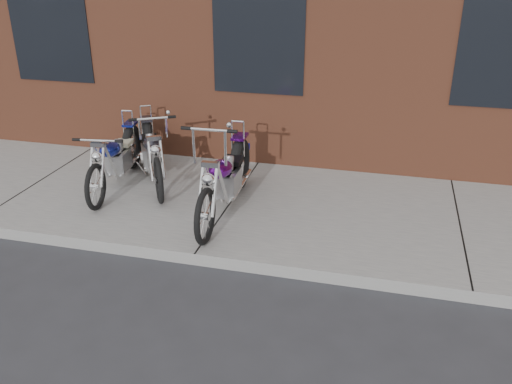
# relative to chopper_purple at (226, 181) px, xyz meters

# --- Properties ---
(ground) EXTENTS (120.00, 120.00, 0.00)m
(ground) POSITION_rel_chopper_purple_xyz_m (-0.01, -1.18, -0.58)
(ground) COLOR #2E2E32
(ground) RESTS_ON ground
(sidewalk) EXTENTS (22.00, 3.00, 0.15)m
(sidewalk) POSITION_rel_chopper_purple_xyz_m (-0.01, 0.32, -0.50)
(sidewalk) COLOR gray
(sidewalk) RESTS_ON ground
(chopper_purple) EXTENTS (0.58, 2.37, 1.33)m
(chopper_purple) POSITION_rel_chopper_purple_xyz_m (0.00, 0.00, 0.00)
(chopper_purple) COLOR black
(chopper_purple) RESTS_ON sidewalk
(chopper_blue) EXTENTS (0.56, 2.18, 0.95)m
(chopper_blue) POSITION_rel_chopper_purple_xyz_m (-1.79, 0.44, -0.03)
(chopper_blue) COLOR black
(chopper_blue) RESTS_ON sidewalk
(chopper_third) EXTENTS (1.20, 1.99, 1.14)m
(chopper_third) POSITION_rel_chopper_purple_xyz_m (-1.37, 0.75, -0.02)
(chopper_third) COLOR black
(chopper_third) RESTS_ON sidewalk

